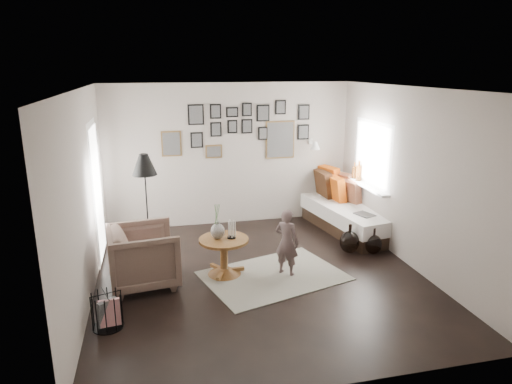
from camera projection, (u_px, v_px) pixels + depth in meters
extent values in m
plane|color=black|center=(261.00, 276.00, 6.46)|extent=(4.80, 4.80, 0.00)
plane|color=#AA9F95|center=(230.00, 155.00, 8.37)|extent=(4.50, 0.00, 4.50)
plane|color=#AA9F95|center=(328.00, 258.00, 3.86)|extent=(4.50, 0.00, 4.50)
plane|color=#AA9F95|center=(84.00, 198.00, 5.62)|extent=(0.00, 4.80, 4.80)
plane|color=#AA9F95|center=(411.00, 178.00, 6.61)|extent=(0.00, 4.80, 4.80)
plane|color=white|center=(261.00, 88.00, 5.77)|extent=(4.80, 4.80, 0.00)
plane|color=white|center=(97.00, 192.00, 6.82)|extent=(0.00, 2.14, 2.14)
plane|color=white|center=(97.00, 192.00, 6.82)|extent=(0.00, 1.88, 1.88)
plane|color=white|center=(97.00, 192.00, 6.82)|extent=(0.00, 1.93, 1.93)
plane|color=white|center=(373.00, 154.00, 7.69)|extent=(0.00, 1.30, 1.30)
plane|color=white|center=(373.00, 154.00, 7.69)|extent=(0.00, 1.14, 1.14)
cube|color=white|center=(367.00, 186.00, 7.83)|extent=(0.15, 1.32, 0.04)
cylinder|color=#8C4C14|center=(359.00, 173.00, 8.12)|extent=(0.10, 0.10, 0.28)
cylinder|color=#8C4C14|center=(355.00, 172.00, 8.28)|extent=(0.08, 0.08, 0.22)
cube|color=brown|center=(171.00, 144.00, 8.06)|extent=(0.35, 0.03, 0.45)
cube|color=black|center=(171.00, 144.00, 8.04)|extent=(0.30, 0.01, 0.40)
cube|color=black|center=(196.00, 115.00, 8.02)|extent=(0.28, 0.03, 0.36)
cube|color=black|center=(196.00, 115.00, 8.01)|extent=(0.23, 0.01, 0.31)
cube|color=black|center=(197.00, 140.00, 8.14)|extent=(0.22, 0.03, 0.28)
cube|color=black|center=(197.00, 140.00, 8.13)|extent=(0.17, 0.01, 0.23)
cube|color=black|center=(215.00, 111.00, 8.09)|extent=(0.20, 0.03, 0.26)
cube|color=black|center=(216.00, 111.00, 8.07)|extent=(0.15, 0.01, 0.21)
cube|color=black|center=(216.00, 129.00, 8.17)|extent=(0.20, 0.03, 0.26)
cube|color=black|center=(216.00, 129.00, 8.16)|extent=(0.15, 0.01, 0.21)
cube|color=black|center=(232.00, 112.00, 8.16)|extent=(0.22, 0.03, 0.18)
cube|color=black|center=(232.00, 112.00, 8.14)|extent=(0.17, 0.01, 0.13)
cube|color=black|center=(232.00, 127.00, 8.23)|extent=(0.18, 0.03, 0.24)
cube|color=black|center=(233.00, 127.00, 8.21)|extent=(0.13, 0.01, 0.19)
cube|color=black|center=(247.00, 110.00, 8.21)|extent=(0.18, 0.03, 0.24)
cube|color=black|center=(247.00, 110.00, 8.19)|extent=(0.13, 0.01, 0.19)
cube|color=black|center=(247.00, 126.00, 8.29)|extent=(0.20, 0.03, 0.26)
cube|color=black|center=(247.00, 126.00, 8.27)|extent=(0.15, 0.01, 0.21)
cube|color=black|center=(263.00, 113.00, 8.29)|extent=(0.24, 0.03, 0.30)
cube|color=black|center=(263.00, 113.00, 8.27)|extent=(0.19, 0.01, 0.25)
cube|color=black|center=(263.00, 133.00, 8.39)|extent=(0.18, 0.03, 0.24)
cube|color=black|center=(263.00, 133.00, 8.37)|extent=(0.13, 0.01, 0.19)
cube|color=brown|center=(280.00, 140.00, 8.50)|extent=(0.55, 0.03, 0.70)
cube|color=black|center=(280.00, 140.00, 8.48)|extent=(0.50, 0.01, 0.65)
cube|color=black|center=(281.00, 107.00, 8.34)|extent=(0.20, 0.03, 0.26)
cube|color=black|center=(281.00, 107.00, 8.32)|extent=(0.15, 0.01, 0.21)
cube|color=black|center=(304.00, 112.00, 8.46)|extent=(0.22, 0.03, 0.28)
cube|color=black|center=(304.00, 112.00, 8.44)|extent=(0.17, 0.01, 0.23)
cube|color=black|center=(303.00, 132.00, 8.56)|extent=(0.22, 0.03, 0.28)
cube|color=black|center=(303.00, 132.00, 8.54)|extent=(0.17, 0.01, 0.23)
cube|color=brown|center=(214.00, 151.00, 8.27)|extent=(0.30, 0.03, 0.24)
cube|color=black|center=(214.00, 152.00, 8.25)|extent=(0.25, 0.01, 0.19)
cube|color=white|center=(311.00, 141.00, 8.63)|extent=(0.06, 0.04, 0.10)
cylinder|color=white|center=(313.00, 141.00, 8.51)|extent=(0.02, 0.24, 0.02)
cone|color=white|center=(315.00, 146.00, 8.40)|extent=(0.18, 0.18, 0.14)
cube|color=silver|center=(273.00, 276.00, 6.46)|extent=(2.18, 1.80, 0.01)
cone|color=brown|center=(224.00, 271.00, 6.50)|extent=(0.52, 0.52, 0.10)
cylinder|color=brown|center=(224.00, 256.00, 6.44)|extent=(0.11, 0.11, 0.40)
cylinder|color=brown|center=(224.00, 240.00, 6.37)|extent=(0.70, 0.70, 0.04)
ellipsoid|color=black|center=(218.00, 231.00, 6.34)|extent=(0.20, 0.20, 0.22)
cylinder|color=black|center=(217.00, 222.00, 6.30)|extent=(0.06, 0.06, 0.04)
cylinder|color=black|center=(231.00, 237.00, 6.39)|extent=(0.12, 0.12, 0.02)
cube|color=black|center=(349.00, 225.00, 8.21)|extent=(1.16, 2.13, 0.23)
cube|color=white|center=(350.00, 212.00, 8.15)|extent=(1.23, 2.20, 0.25)
cube|color=#C6480B|center=(334.00, 180.00, 8.83)|extent=(0.41, 0.64, 0.59)
cube|color=#361F11|center=(329.00, 183.00, 8.71)|extent=(0.26, 0.54, 0.53)
cube|color=maroon|center=(346.00, 185.00, 8.61)|extent=(0.44, 0.56, 0.51)
cube|color=#C6480B|center=(339.00, 188.00, 8.43)|extent=(0.27, 0.51, 0.49)
cube|color=maroon|center=(352.00, 192.00, 8.29)|extent=(0.37, 0.50, 0.44)
cube|color=black|center=(364.00, 214.00, 7.60)|extent=(0.33, 0.38, 0.02)
imported|color=brown|center=(144.00, 256.00, 6.12)|extent=(1.00, 0.97, 0.82)
cube|color=silver|center=(146.00, 250.00, 6.15)|extent=(0.40, 0.41, 0.17)
cylinder|color=black|center=(150.00, 253.00, 7.23)|extent=(0.25, 0.25, 0.03)
cylinder|color=black|center=(147.00, 211.00, 7.04)|extent=(0.02, 0.02, 1.43)
cone|color=black|center=(144.00, 165.00, 6.85)|extent=(0.37, 0.37, 0.32)
cube|color=black|center=(107.00, 312.00, 5.15)|extent=(0.24, 0.22, 0.32)
cube|color=silver|center=(110.00, 313.00, 5.14)|extent=(0.24, 0.12, 0.32)
ellipsoid|color=black|center=(349.00, 242.00, 7.23)|extent=(0.31, 0.31, 0.36)
cylinder|color=black|center=(350.00, 228.00, 7.17)|extent=(0.05, 0.05, 0.11)
ellipsoid|color=black|center=(373.00, 244.00, 7.20)|extent=(0.28, 0.28, 0.32)
cylinder|color=black|center=(374.00, 231.00, 7.15)|extent=(0.05, 0.05, 0.11)
imported|color=brown|center=(287.00, 242.00, 6.40)|extent=(0.42, 0.41, 0.97)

